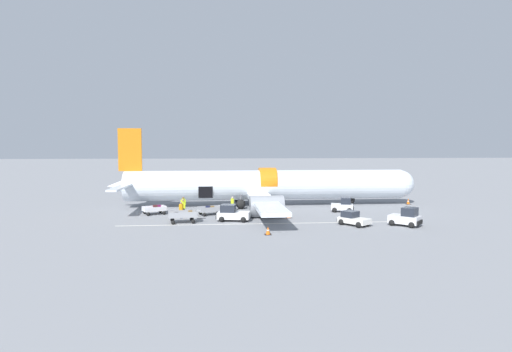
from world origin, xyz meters
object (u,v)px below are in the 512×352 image
at_px(baggage_cart_empty, 183,217).
at_px(ground_crew_supervisor, 232,203).
at_px(baggage_cart_loading, 212,210).
at_px(baggage_cart_queued, 155,210).
at_px(baggage_tug_rear, 406,218).
at_px(airplane, 264,186).
at_px(ground_crew_loader_b, 183,207).
at_px(baggage_tug_lead, 343,206).
at_px(baggage_tug_mid, 353,219).
at_px(baggage_tug_spare, 232,214).
at_px(ground_crew_driver, 183,204).
at_px(ground_crew_loader_a, 181,210).

bearing_deg(baggage_cart_empty, ground_crew_supervisor, 53.88).
xyz_separation_m(baggage_cart_loading, baggage_cart_queued, (-6.21, 1.03, -0.02)).
height_order(baggage_tug_rear, baggage_cart_queued, baggage_tug_rear).
distance_m(airplane, ground_crew_loader_b, 12.05).
relative_size(baggage_cart_queued, ground_crew_supervisor, 2.07).
bearing_deg(baggage_cart_queued, baggage_tug_lead, -1.32).
height_order(baggage_tug_mid, baggage_tug_spare, baggage_tug_spare).
distance_m(baggage_tug_lead, baggage_cart_loading, 14.95).
bearing_deg(airplane, ground_crew_driver, -158.07).
bearing_deg(baggage_cart_empty, ground_crew_loader_a, 99.36).
distance_m(airplane, ground_crew_driver, 10.65).
distance_m(baggage_tug_mid, baggage_cart_empty, 16.35).
height_order(baggage_tug_mid, baggage_tug_rear, baggage_tug_rear).
relative_size(baggage_cart_loading, ground_crew_loader_b, 2.07).
bearing_deg(ground_crew_supervisor, airplane, 43.63).
bearing_deg(baggage_tug_spare, baggage_tug_lead, 18.96).
distance_m(baggage_cart_loading, ground_crew_loader_a, 3.70).
relative_size(baggage_tug_lead, ground_crew_loader_a, 1.62).
distance_m(airplane, ground_crew_supervisor, 5.93).
bearing_deg(baggage_tug_spare, baggage_tug_mid, -17.01).
bearing_deg(airplane, baggage_tug_spare, -113.20).
bearing_deg(baggage_tug_mid, baggage_cart_empty, 169.85).
bearing_deg(baggage_tug_rear, baggage_cart_queued, 159.33).
bearing_deg(baggage_tug_lead, ground_crew_loader_a, -172.32).
bearing_deg(baggage_cart_empty, baggage_tug_lead, 15.82).
bearing_deg(ground_crew_driver, baggage_tug_lead, -6.15).
xyz_separation_m(ground_crew_loader_a, ground_crew_supervisor, (5.51, 4.41, -0.04)).
height_order(baggage_cart_empty, ground_crew_loader_a, ground_crew_loader_a).
bearing_deg(baggage_tug_rear, airplane, 128.68).
relative_size(airplane, baggage_tug_lead, 13.99).
bearing_deg(baggage_tug_mid, ground_crew_loader_b, 158.15).
xyz_separation_m(baggage_tug_mid, ground_crew_loader_a, (-16.52, 5.45, 0.32)).
bearing_deg(ground_crew_supervisor, ground_crew_loader_a, -141.37).
bearing_deg(baggage_tug_lead, baggage_cart_loading, -177.91).
height_order(airplane, baggage_cart_loading, airplane).
relative_size(baggage_tug_spare, ground_crew_supervisor, 2.13).
bearing_deg(ground_crew_loader_b, ground_crew_driver, 93.88).
xyz_separation_m(baggage_tug_lead, ground_crew_driver, (-18.22, 1.96, 0.22)).
bearing_deg(baggage_tug_rear, ground_crew_supervisor, 145.96).
relative_size(baggage_tug_mid, baggage_tug_spare, 0.92).
bearing_deg(ground_crew_loader_a, baggage_cart_queued, 136.28).
bearing_deg(baggage_cart_queued, baggage_tug_mid, -23.16).
xyz_separation_m(baggage_tug_spare, ground_crew_driver, (-5.34, 6.39, 0.19)).
height_order(baggage_tug_rear, ground_crew_supervisor, baggage_tug_rear).
bearing_deg(baggage_tug_spare, baggage_tug_rear, -14.89).
xyz_separation_m(ground_crew_loader_a, ground_crew_driver, (-0.13, 4.40, 0.00)).
height_order(baggage_tug_lead, ground_crew_supervisor, ground_crew_supervisor).
xyz_separation_m(baggage_tug_rear, ground_crew_driver, (-21.45, 10.67, 0.16)).
distance_m(ground_crew_loader_b, ground_crew_driver, 3.27).
bearing_deg(ground_crew_loader_a, ground_crew_driver, 91.68).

